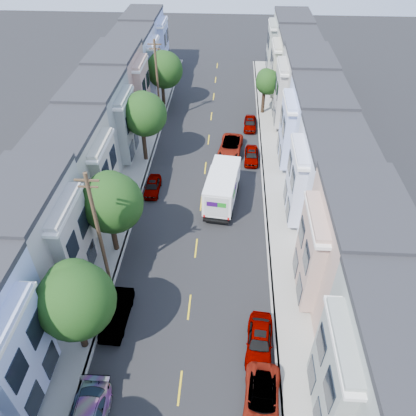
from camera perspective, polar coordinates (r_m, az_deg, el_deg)
ground at (r=30.25m, az=-2.65°, el=-13.75°), size 160.00×160.00×0.00m
road_slab at (r=40.96m, az=-0.65°, el=3.30°), size 12.00×70.00×0.02m
curb_left at (r=41.72m, az=-8.98°, el=3.62°), size 0.30×70.00×0.15m
curb_right at (r=41.01m, az=7.83°, el=3.04°), size 0.30×70.00×0.15m
sidewalk_left at (r=42.00m, az=-10.72°, el=3.66°), size 2.60×70.00×0.15m
sidewalk_right at (r=41.14m, az=9.63°, el=2.96°), size 2.60×70.00×0.15m
centerline at (r=40.96m, az=-0.65°, el=3.28°), size 0.12×70.00×0.01m
townhouse_row_left at (r=43.09m, az=-15.64°, el=3.69°), size 5.00×70.00×8.50m
townhouse_row_right at (r=41.81m, az=14.80°, el=2.63°), size 5.00×70.00×8.50m
tree_b at (r=25.74m, az=-18.21°, el=-12.32°), size 4.69×4.69×7.16m
tree_c at (r=31.52m, az=-13.43°, el=0.66°), size 4.70×4.70×7.36m
tree_d at (r=42.58m, az=-9.01°, el=12.85°), size 4.50×4.50×7.70m
tree_e at (r=55.18m, az=-6.24°, el=18.75°), size 4.70×4.70×7.19m
tree_far_r at (r=53.37m, az=8.33°, el=17.07°), size 3.10×3.10×5.76m
utility_pole_near at (r=28.95m, az=-15.10°, el=-3.39°), size 1.60×0.26×10.00m
utility_pole_far at (r=50.50m, az=-7.11°, el=17.07°), size 1.60×0.26×10.00m
fedex_truck at (r=37.70m, az=2.00°, el=3.04°), size 2.61×6.78×3.25m
lead_sedan at (r=45.85m, az=3.20°, el=8.64°), size 2.98×5.44×1.44m
parked_left_c at (r=29.68m, az=-12.72°, el=-14.34°), size 1.64×4.31×1.42m
parked_left_d at (r=40.09m, az=-7.80°, el=3.04°), size 1.49×3.79×1.22m
parked_right_a at (r=26.25m, az=7.57°, el=-25.18°), size 2.47×4.69×1.26m
parked_right_b at (r=28.03m, az=7.24°, el=-18.01°), size 2.11×4.58×1.44m
parked_right_c at (r=44.54m, az=6.13°, el=7.33°), size 1.65×4.02×1.29m
parked_right_d at (r=50.92m, az=5.93°, el=11.73°), size 1.67×3.97×1.27m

